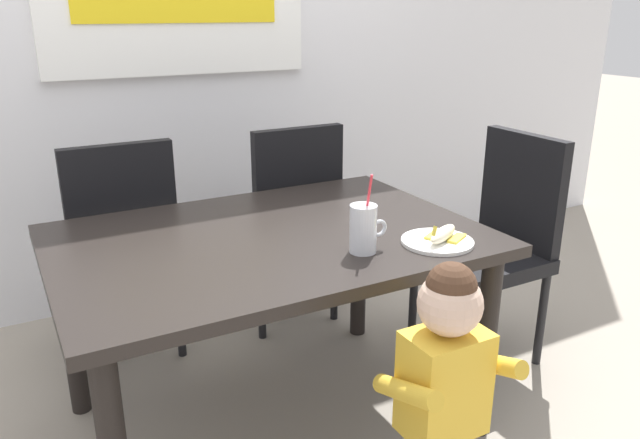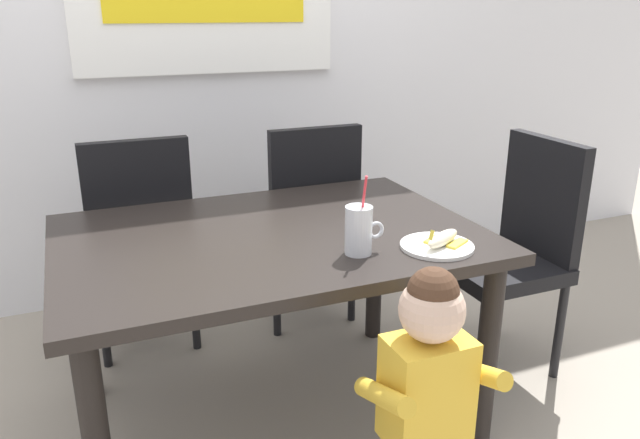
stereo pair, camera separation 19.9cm
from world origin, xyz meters
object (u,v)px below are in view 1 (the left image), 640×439
dining_table (270,261)px  peeled_banana (443,234)px  milk_cup (363,231)px  dining_chair_right (288,213)px  toddler_standing (445,371)px  dining_chair_left (120,239)px  snack_plate (437,242)px  dining_chair_far (497,235)px

dining_table → peeled_banana: (0.45, -0.34, 0.12)m
milk_cup → peeled_banana: size_ratio=1.43×
dining_table → dining_chair_right: (0.39, 0.68, -0.10)m
toddler_standing → dining_chair_right: bearing=82.0°
dining_chair_left → toddler_standing: size_ratio=1.15×
dining_table → dining_chair_left: (-0.36, 0.71, -0.10)m
snack_plate → dining_chair_right: bearing=92.5°
dining_chair_left → peeled_banana: bearing=127.8°
peeled_banana → milk_cup: bearing=166.5°
dining_chair_far → toddler_standing: 1.08m
milk_cup → peeled_banana: bearing=-13.5°
milk_cup → snack_plate: 0.26m
dining_table → dining_chair_far: (1.04, 0.01, -0.10)m
dining_table → dining_chair_far: bearing=0.3°
dining_chair_far → peeled_banana: size_ratio=5.47×
dining_chair_far → dining_table: bearing=-89.7°
dining_chair_far → snack_plate: 0.72m
dining_table → dining_chair_right: bearing=60.0°
dining_chair_right → toddler_standing: 1.37m
dining_chair_far → peeled_banana: bearing=-59.7°
dining_table → dining_chair_right: size_ratio=1.45×
dining_chair_left → snack_plate: dining_chair_left is taller
toddler_standing → snack_plate: toddler_standing is taller
dining_table → dining_chair_far: 1.05m
snack_plate → dining_chair_left: bearing=127.5°
dining_chair_left → dining_chair_right: same height
peeled_banana → dining_chair_left: bearing=127.8°
dining_table → milk_cup: 0.37m
dining_table → snack_plate: (0.44, -0.33, 0.10)m
dining_chair_far → milk_cup: 0.93m
dining_chair_left → peeled_banana: (0.81, -1.05, 0.22)m
dining_chair_right → dining_chair_far: 0.94m
dining_chair_left → snack_plate: 1.32m
peeled_banana → dining_chair_far: bearing=30.3°
dining_chair_left → snack_plate: size_ratio=4.17×
dining_chair_left → dining_chair_right: 0.75m
dining_chair_right → dining_chair_left: bearing=-2.0°
dining_chair_right → snack_plate: dining_chair_right is taller
dining_chair_right → snack_plate: 1.03m
dining_chair_right → peeled_banana: 1.05m
dining_chair_right → peeled_banana: (0.06, -1.02, 0.22)m
dining_chair_far → peeled_banana: dining_chair_far is taller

